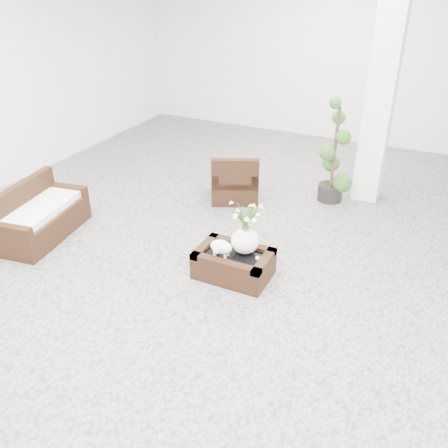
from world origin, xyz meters
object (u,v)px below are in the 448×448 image
at_px(armchair, 235,176).
at_px(topiary, 335,152).
at_px(coffee_table, 234,265).
at_px(loveseat, 40,212).

bearing_deg(armchair, topiary, 178.65).
relative_size(coffee_table, topiary, 0.55).
bearing_deg(coffee_table, loveseat, -174.50).
xyz_separation_m(loveseat, topiary, (3.34, 2.91, 0.45)).
relative_size(loveseat, topiary, 0.86).
distance_m(coffee_table, loveseat, 2.85).
xyz_separation_m(coffee_table, armchair, (-0.92, 2.02, 0.24)).
bearing_deg(loveseat, armchair, -48.62).
distance_m(coffee_table, armchair, 2.23).
bearing_deg(coffee_table, armchair, 114.32).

